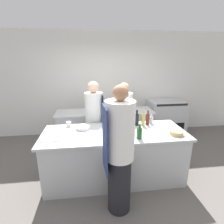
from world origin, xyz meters
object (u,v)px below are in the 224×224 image
at_px(bottle_olive_oil, 148,119).
at_px(cup, 69,124).
at_px(chef_at_prep_near, 119,153).
at_px(bowl_ceramic_blue, 83,127).
at_px(bottle_vinegar, 137,119).
at_px(bottle_cooking_oil, 107,127).
at_px(stockpot, 101,105).
at_px(bottle_water, 151,120).
at_px(bottle_sauce, 143,119).
at_px(bowl_mixing_large, 120,128).
at_px(oven_range, 165,117).
at_px(chef_at_stove, 95,121).
at_px(bottle_wine, 139,133).
at_px(bowl_prep_small, 176,133).
at_px(chef_at_pass_far, 123,123).

relative_size(bottle_olive_oil, cup, 3.03).
bearing_deg(chef_at_prep_near, bowl_ceramic_blue, 24.85).
distance_m(bottle_vinegar, bottle_cooking_oil, 0.63).
bearing_deg(bottle_olive_oil, stockpot, 126.82).
bearing_deg(bottle_water, bottle_sauce, -156.68).
bearing_deg(bowl_mixing_large, bottle_vinegar, 26.26).
bearing_deg(bottle_vinegar, bowl_mixing_large, -153.74).
relative_size(oven_range, bottle_sauce, 3.34).
height_order(chef_at_stove, cup, chef_at_stove).
height_order(bottle_wine, bowl_ceramic_blue, bottle_wine).
bearing_deg(bottle_cooking_oil, cup, 153.10).
relative_size(bottle_vinegar, bowl_mixing_large, 1.15).
distance_m(bottle_water, bowl_mixing_large, 0.67).
bearing_deg(bottle_sauce, cup, 174.96).
bearing_deg(bowl_ceramic_blue, bottle_sauce, 1.73).
xyz_separation_m(bottle_vinegar, bottle_water, (0.30, 0.05, -0.04)).
bearing_deg(bowl_prep_small, chef_at_prep_near, -155.09).
relative_size(bottle_olive_oil, bowl_ceramic_blue, 1.12).
bearing_deg(stockpot, bowl_ceramic_blue, -109.28).
bearing_deg(chef_at_pass_far, bottle_olive_oil, -135.59).
distance_m(bottle_cooking_oil, cup, 0.77).
distance_m(oven_range, bowl_prep_small, 2.14).
xyz_separation_m(bottle_sauce, bowl_prep_small, (0.43, -0.47, -0.08)).
xyz_separation_m(bottle_cooking_oil, bowl_prep_small, (1.12, -0.24, -0.06)).
xyz_separation_m(bowl_mixing_large, stockpot, (-0.26, 1.25, 0.09)).
relative_size(oven_range, bowl_ceramic_blue, 3.99).
bearing_deg(bottle_olive_oil, bowl_prep_small, -56.51).
height_order(bottle_cooking_oil, cup, bottle_cooking_oil).
distance_m(bottle_wine, bottle_sauce, 0.58).
relative_size(bottle_sauce, bowl_mixing_large, 1.16).
xyz_separation_m(chef_at_pass_far, bowl_prep_small, (0.73, -0.84, 0.10)).
bearing_deg(bottle_olive_oil, bottle_cooking_oil, -162.01).
relative_size(oven_range, bottle_vinegar, 3.38).
bearing_deg(bottle_wine, cup, 150.46).
height_order(bottle_wine, cup, bottle_wine).
bearing_deg(bottle_sauce, bowl_mixing_large, -163.24).
bearing_deg(bottle_water, bottle_cooking_oil, -160.94).
bearing_deg(bottle_sauce, bowl_prep_small, -47.51).
bearing_deg(bottle_olive_oil, cup, 176.57).
height_order(oven_range, bowl_prep_small, oven_range).
xyz_separation_m(bottle_olive_oil, bottle_vinegar, (-0.21, -0.00, 0.01)).
distance_m(bottle_water, stockpot, 1.37).
bearing_deg(chef_at_stove, bottle_vinegar, 62.79).
relative_size(chef_at_prep_near, bottle_sauce, 6.07).
relative_size(chef_at_stove, bowl_ceramic_blue, 6.70).
xyz_separation_m(bottle_wine, bottle_water, (0.41, 0.61, -0.02)).
xyz_separation_m(chef_at_stove, bottle_sauce, (0.89, -0.49, 0.18)).
bearing_deg(chef_at_stove, bowl_ceramic_blue, -19.15).
distance_m(chef_at_prep_near, bottle_water, 1.30).
height_order(chef_at_stove, bowl_mixing_large, chef_at_stove).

